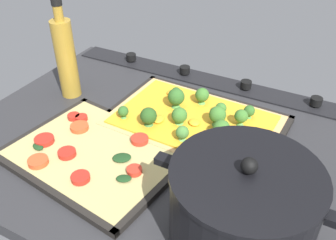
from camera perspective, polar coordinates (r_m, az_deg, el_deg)
name	(u,v)px	position (r cm, az deg, el deg)	size (l,w,h in cm)	color
ground_plane	(163,146)	(79.57, -0.70, -4.04)	(86.05, 63.49, 3.00)	#28282B
stove_control_panel	(214,81)	(99.97, 7.04, 5.97)	(82.61, 7.00, 2.60)	black
baking_tray_front	(193,124)	(83.01, 3.86, -0.63)	(39.06, 27.64, 1.30)	black
broccoli_pizza	(194,119)	(81.77, 4.02, 0.14)	(36.56, 25.14, 6.10)	tan
baking_tray_back	(97,155)	(75.86, -10.84, -5.25)	(36.20, 29.85, 1.30)	black
veggie_pizza_back	(94,152)	(75.59, -11.25, -4.76)	(33.49, 27.15, 1.90)	tan
cooking_pot	(243,206)	(57.31, 11.30, -12.76)	(28.72, 21.95, 15.93)	black
oil_bottle	(66,57)	(92.82, -15.33, 9.26)	(4.80, 4.80, 24.12)	olive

